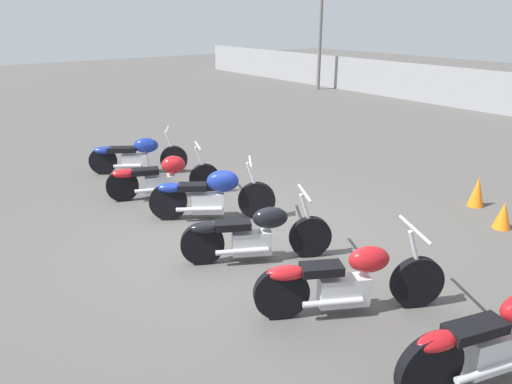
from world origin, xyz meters
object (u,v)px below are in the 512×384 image
at_px(motorcycle_slot_5, 499,338).
at_px(traffic_cone_near, 477,192).
at_px(motorcycle_slot_0, 136,155).
at_px(traffic_cone_far, 503,215).
at_px(motorcycle_slot_1, 161,177).
at_px(motorcycle_slot_2, 211,194).
at_px(motorcycle_slot_3, 253,234).
at_px(motorcycle_slot_4, 347,280).

xyz_separation_m(motorcycle_slot_5, traffic_cone_near, (-2.49, 3.92, -0.17)).
xyz_separation_m(motorcycle_slot_0, traffic_cone_near, (5.27, 3.92, -0.13)).
relative_size(motorcycle_slot_5, traffic_cone_far, 5.10).
height_order(motorcycle_slot_1, traffic_cone_far, motorcycle_slot_1).
relative_size(motorcycle_slot_1, motorcycle_slot_2, 1.11).
relative_size(motorcycle_slot_0, traffic_cone_far, 4.09).
distance_m(motorcycle_slot_3, motorcycle_slot_4, 1.62).
height_order(traffic_cone_near, traffic_cone_far, traffic_cone_near).
height_order(motorcycle_slot_0, motorcycle_slot_3, motorcycle_slot_3).
bearing_deg(motorcycle_slot_0, motorcycle_slot_4, 29.22).
bearing_deg(traffic_cone_near, traffic_cone_far, -36.00).
height_order(motorcycle_slot_4, motorcycle_slot_5, motorcycle_slot_5).
relative_size(motorcycle_slot_4, traffic_cone_near, 3.73).
bearing_deg(traffic_cone_far, motorcycle_slot_5, -62.89).
relative_size(motorcycle_slot_2, motorcycle_slot_5, 0.79).
relative_size(motorcycle_slot_1, motorcycle_slot_4, 0.99).
xyz_separation_m(motorcycle_slot_0, traffic_cone_far, (6.04, 3.37, -0.18)).
xyz_separation_m(motorcycle_slot_0, motorcycle_slot_1, (1.63, -0.24, -0.00)).
distance_m(motorcycle_slot_1, motorcycle_slot_5, 6.13).
distance_m(motorcycle_slot_5, traffic_cone_far, 3.78).
bearing_deg(motorcycle_slot_0, motorcycle_slot_2, 30.94).
distance_m(motorcycle_slot_4, motorcycle_slot_5, 1.59).
bearing_deg(motorcycle_slot_2, traffic_cone_far, 82.29).
xyz_separation_m(motorcycle_slot_4, traffic_cone_far, (-0.16, 3.66, -0.19)).
bearing_deg(traffic_cone_far, motorcycle_slot_0, -150.85).
relative_size(motorcycle_slot_1, traffic_cone_near, 3.69).
height_order(motorcycle_slot_1, motorcycle_slot_2, motorcycle_slot_2).
bearing_deg(motorcycle_slot_3, motorcycle_slot_5, 35.03).
xyz_separation_m(traffic_cone_near, traffic_cone_far, (0.77, -0.56, -0.05)).
bearing_deg(motorcycle_slot_3, traffic_cone_near, 109.16).
bearing_deg(motorcycle_slot_1, motorcycle_slot_4, 20.83).
bearing_deg(motorcycle_slot_2, traffic_cone_near, 94.18).
bearing_deg(traffic_cone_near, motorcycle_slot_3, -99.17).
distance_m(motorcycle_slot_2, traffic_cone_far, 4.57).
height_order(motorcycle_slot_1, motorcycle_slot_5, motorcycle_slot_5).
distance_m(motorcycle_slot_1, traffic_cone_far, 5.70).
distance_m(motorcycle_slot_4, traffic_cone_far, 3.67).
distance_m(motorcycle_slot_1, motorcycle_slot_3, 2.95).
relative_size(motorcycle_slot_3, motorcycle_slot_4, 0.94).
bearing_deg(motorcycle_slot_1, motorcycle_slot_3, 18.98).
relative_size(motorcycle_slot_1, traffic_cone_far, 4.49).
bearing_deg(motorcycle_slot_0, traffic_cone_far, 61.06).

